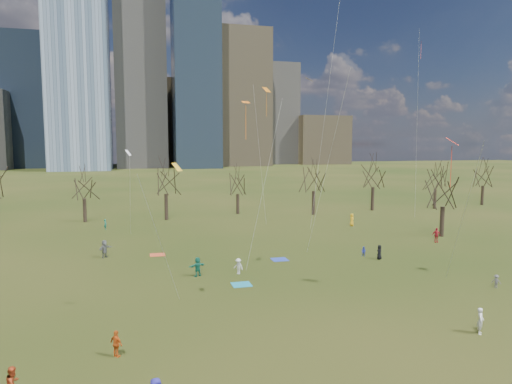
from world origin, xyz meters
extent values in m
plane|color=black|center=(0.00, 0.00, 0.00)|extent=(500.00, 500.00, 0.00)
cube|color=slate|center=(-35.00, 190.00, 59.00)|extent=(26.00, 26.00, 118.00)
cube|color=slate|center=(-8.00, 205.00, 47.50)|extent=(24.00, 24.00, 95.00)
cube|color=#384C66|center=(18.00, 195.00, 52.50)|extent=(22.00, 22.00, 105.00)
cube|color=#726347|center=(45.00, 215.00, 36.00)|extent=(28.00, 28.00, 72.00)
cube|color=#384C66|center=(-60.00, 220.00, 32.50)|extent=(25.00, 25.00, 65.00)
cube|color=slate|center=(70.00, 230.00, 29.00)|extent=(22.00, 22.00, 58.00)
cube|color=#726347|center=(5.00, 240.00, 24.00)|extent=(30.00, 30.00, 48.00)
cube|color=#726347|center=(95.00, 225.00, 14.00)|extent=(30.00, 28.00, 28.00)
cylinder|color=black|center=(-19.00, 41.00, 1.80)|extent=(0.52, 0.52, 3.60)
cylinder|color=black|center=(-7.00, 40.00, 2.02)|extent=(0.54, 0.54, 4.05)
cylinder|color=black|center=(5.00, 43.00, 1.69)|extent=(0.51, 0.51, 3.38)
cylinder|color=black|center=(17.00, 39.00, 1.98)|extent=(0.54, 0.54, 3.96)
cylinder|color=black|center=(29.00, 41.00, 2.07)|extent=(0.54, 0.54, 4.14)
cylinder|color=black|center=(41.00, 40.00, 1.75)|extent=(0.52, 0.52, 3.51)
cylinder|color=black|center=(53.00, 42.00, 1.87)|extent=(0.53, 0.53, 3.74)
cylinder|color=black|center=(26.00, 18.00, 1.91)|extent=(0.53, 0.53, 3.83)
cube|color=teal|center=(-3.11, 5.00, 0.01)|extent=(1.60, 1.50, 0.03)
cube|color=#2540B1|center=(2.51, 12.12, 0.01)|extent=(1.60, 1.50, 0.03)
cube|color=#C84A28|center=(-9.40, 17.29, 0.01)|extent=(1.60, 1.50, 0.03)
imported|color=white|center=(8.97, -8.42, 0.82)|extent=(0.69, 0.71, 1.64)
imported|color=#A23717|center=(-17.04, -9.30, 0.84)|extent=(0.79, 0.93, 1.68)
imported|color=#5A595E|center=(16.83, -1.14, 0.55)|extent=(0.80, 0.79, 1.11)
imported|color=#D75A17|center=(-12.68, -5.92, 0.76)|extent=(0.87, 0.90, 1.51)
imported|color=#1A7861|center=(-6.32, 8.40, 0.86)|extent=(1.67, 1.13, 1.72)
imported|color=black|center=(12.41, 9.66, 0.74)|extent=(0.86, 0.83, 1.48)
imported|color=#2735AC|center=(11.40, 11.08, 0.53)|extent=(0.63, 0.65, 1.05)
imported|color=silver|center=(-2.66, 8.15, 0.72)|extent=(1.02, 1.04, 1.44)
imported|color=red|center=(23.13, 15.17, 0.88)|extent=(1.09, 0.61, 1.76)
imported|color=slate|center=(-14.74, 17.52, 0.93)|extent=(1.50, 1.68, 1.86)
imported|color=yellow|center=(18.40, 27.80, 0.90)|extent=(0.71, 0.96, 1.79)
imported|color=#1B7A69|center=(-15.66, 33.98, 0.71)|extent=(0.43, 0.57, 1.41)
plane|color=orange|center=(-2.82, 4.47, 15.00)|extent=(0.83, 0.80, 0.23)
cylinder|color=silver|center=(-1.85, 2.77, 8.20)|extent=(1.96, 3.43, 13.61)
cylinder|color=orange|center=(-2.82, 4.47, 13.41)|extent=(0.04, 0.04, 2.70)
plane|color=yellow|center=(4.33, 9.16, 17.65)|extent=(1.06, 1.09, 0.38)
cylinder|color=silver|center=(4.64, 5.54, 9.52)|extent=(0.64, 7.25, 16.25)
plane|color=red|center=(11.78, -1.46, 11.90)|extent=(1.41, 1.42, 0.59)
cylinder|color=silver|center=(10.00, -5.15, 6.65)|extent=(3.59, 7.39, 10.51)
cylinder|color=red|center=(11.78, -1.46, 10.00)|extent=(0.04, 0.04, 3.15)
cylinder|color=silver|center=(10.07, 17.68, 18.47)|extent=(2.10, 5.05, 34.15)
plane|color=orange|center=(4.77, 24.92, 18.51)|extent=(1.41, 1.30, 0.71)
cylinder|color=silver|center=(3.38, 22.88, 9.96)|extent=(2.80, 4.10, 17.11)
cylinder|color=orange|center=(4.77, 24.92, 16.67)|extent=(0.04, 0.04, 3.00)
plane|color=gold|center=(-8.81, -1.30, 10.22)|extent=(0.88, 0.90, 0.54)
cylinder|color=silver|center=(-10.07, -4.56, 5.81)|extent=(2.55, 6.54, 8.83)
plane|color=#FF5D6A|center=(26.72, 24.90, 25.95)|extent=(1.12, 1.09, 0.41)
cylinder|color=silver|center=(24.89, 22.45, 13.67)|extent=(3.70, 4.93, 24.55)
cylinder|color=#FF5D6A|center=(26.72, 24.90, 24.49)|extent=(0.04, 0.04, 2.40)
plane|color=white|center=(-12.20, 23.02, 10.73)|extent=(0.86, 0.99, 0.65)
cylinder|color=silver|center=(-12.07, 19.95, 6.06)|extent=(0.26, 6.14, 9.34)
camera|label=1|loc=(-11.38, -31.14, 11.70)|focal=32.00mm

